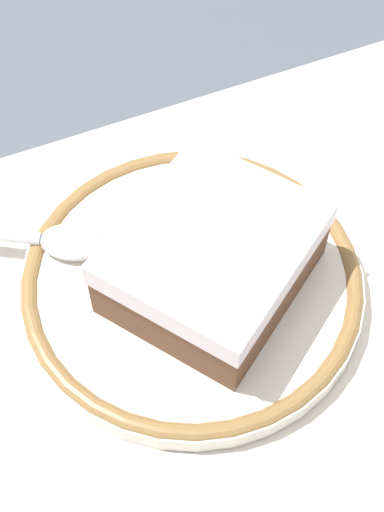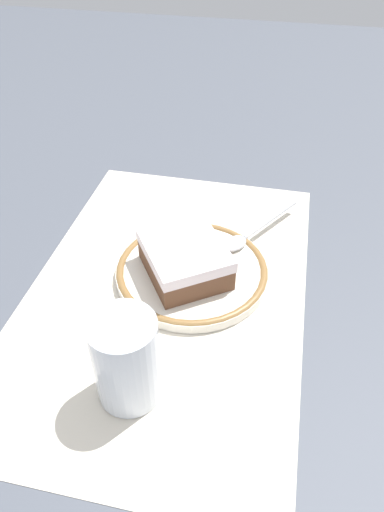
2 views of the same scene
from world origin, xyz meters
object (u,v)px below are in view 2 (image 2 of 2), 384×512
spoon (250,233)px  cup (131,365)px  cake_slice (185,259)px  plate (192,271)px

spoon → cup: size_ratio=1.39×
cake_slice → cup: size_ratio=1.37×
spoon → plate: bearing=-38.0°
plate → spoon: spoon is taller
cake_slice → spoon: cake_slice is taller
plate → cake_slice: 0.03m
cup → plate: bearing=173.4°
plate → cake_slice: size_ratio=1.41×
plate → spoon: bearing=142.0°
plate → cake_slice: bearing=-37.8°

